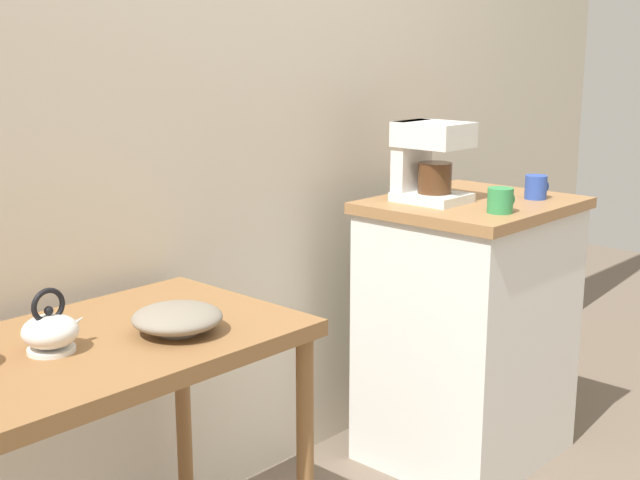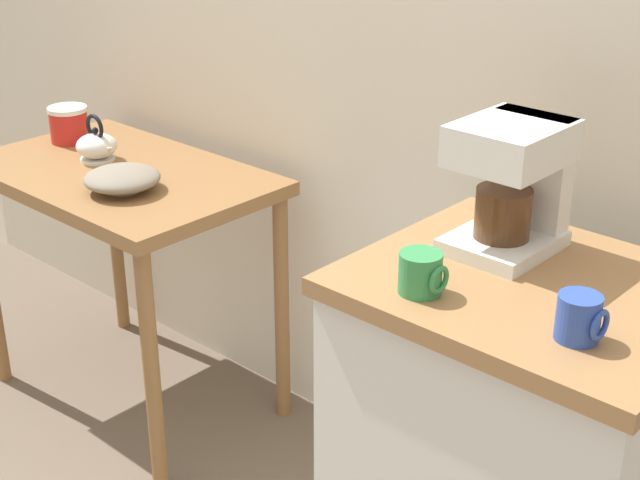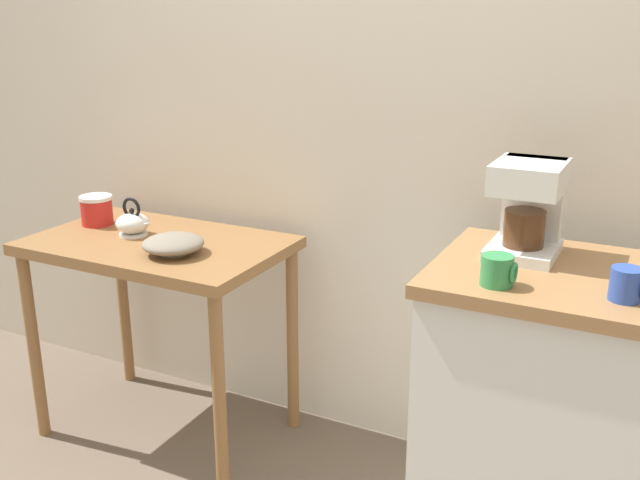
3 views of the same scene
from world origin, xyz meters
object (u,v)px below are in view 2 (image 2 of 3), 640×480
(mug_tall_green, at_px, (421,273))
(mug_blue, at_px, (580,318))
(coffee_maker, at_px, (514,179))
(bowl_stoneware, at_px, (122,178))
(canister_enamel, at_px, (69,124))
(teakettle, at_px, (97,146))

(mug_tall_green, bearing_deg, mug_blue, 7.61)
(mug_blue, distance_m, mug_tall_green, 0.29)
(coffee_maker, distance_m, mug_blue, 0.39)
(bowl_stoneware, height_order, canister_enamel, canister_enamel)
(bowl_stoneware, height_order, mug_blue, mug_blue)
(bowl_stoneware, relative_size, mug_blue, 2.61)
(teakettle, relative_size, coffee_maker, 0.57)
(canister_enamel, height_order, coffee_maker, coffee_maker)
(canister_enamel, bearing_deg, teakettle, -12.90)
(coffee_maker, bearing_deg, mug_tall_green, -91.52)
(coffee_maker, distance_m, mug_tall_green, 0.30)
(canister_enamel, bearing_deg, mug_blue, -8.29)
(bowl_stoneware, bearing_deg, mug_blue, -5.00)
(mug_tall_green, bearing_deg, bowl_stoneware, 171.77)
(teakettle, height_order, canister_enamel, teakettle)
(mug_tall_green, bearing_deg, canister_enamel, 168.89)
(bowl_stoneware, bearing_deg, teakettle, 158.60)
(teakettle, distance_m, mug_blue, 1.69)
(canister_enamel, height_order, mug_blue, mug_blue)
(teakettle, relative_size, canister_enamel, 1.21)
(coffee_maker, bearing_deg, teakettle, -179.19)
(canister_enamel, xyz_separation_m, mug_tall_green, (1.60, -0.31, 0.12))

